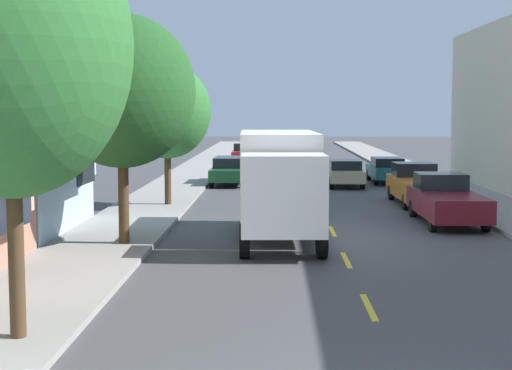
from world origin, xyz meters
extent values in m
plane|color=#424244|center=(0.00, 30.00, 0.00)|extent=(160.00, 160.00, 0.00)
cube|color=gray|center=(-7.10, 28.00, 0.07)|extent=(3.20, 120.00, 0.14)
cube|color=gray|center=(7.10, 28.00, 0.07)|extent=(3.20, 120.00, 0.14)
cube|color=yellow|center=(0.00, 7.00, 0.00)|extent=(0.14, 2.20, 0.01)
cube|color=yellow|center=(0.00, 12.00, 0.00)|extent=(0.14, 2.20, 0.01)
cube|color=yellow|center=(0.00, 17.00, 0.00)|extent=(0.14, 2.20, 0.01)
cube|color=yellow|center=(0.00, 22.00, 0.00)|extent=(0.14, 2.20, 0.01)
cube|color=yellow|center=(0.00, 27.00, 0.00)|extent=(0.14, 2.20, 0.01)
cube|color=yellow|center=(0.00, 32.00, 0.00)|extent=(0.14, 2.20, 0.01)
cube|color=yellow|center=(0.00, 37.00, 0.00)|extent=(0.14, 2.20, 0.01)
cube|color=yellow|center=(0.00, 42.00, 0.00)|extent=(0.14, 2.20, 0.01)
cube|color=yellow|center=(0.00, 47.00, 0.00)|extent=(0.14, 2.20, 0.01)
cube|color=#1E232D|center=(-8.13, 9.38, 1.79)|extent=(0.04, 2.30, 1.10)
cube|color=#1E232D|center=(-8.13, 9.38, 4.79)|extent=(0.04, 2.30, 1.10)
cube|color=#CAE7FE|center=(-8.42, 16.31, 6.61)|extent=(0.55, 3.03, 9.55)
cube|color=#1E232D|center=(-8.13, 16.31, 2.20)|extent=(0.04, 2.30, 1.10)
cube|color=#1E232D|center=(-8.13, 16.31, 5.88)|extent=(0.04, 2.30, 1.10)
cylinder|color=#47331E|center=(-6.40, 4.29, 1.67)|extent=(0.28, 0.28, 3.06)
ellipsoid|color=#2D6B2D|center=(-6.40, 4.29, 5.14)|extent=(4.12, 4.12, 5.16)
cylinder|color=#47331E|center=(-6.40, 13.76, 1.54)|extent=(0.31, 0.31, 2.79)
ellipsoid|color=#1E4C1E|center=(-6.40, 13.76, 4.61)|extent=(4.30, 4.30, 4.49)
cylinder|color=#47331E|center=(-6.40, 23.22, 1.34)|extent=(0.28, 0.28, 2.40)
ellipsoid|color=#2D6B2D|center=(-6.40, 23.22, 4.02)|extent=(3.64, 3.64, 3.93)
cube|color=white|center=(-1.83, 16.27, 2.01)|extent=(2.57, 5.77, 2.69)
cube|color=white|center=(-1.71, 12.27, 1.76)|extent=(2.36, 1.97, 2.20)
cube|color=black|center=(-1.68, 11.37, 2.24)|extent=(2.02, 0.14, 0.97)
cube|color=black|center=(-1.91, 19.04, 0.43)|extent=(2.40, 0.23, 0.24)
cylinder|color=black|center=(-2.77, 12.19, 0.48)|extent=(0.31, 0.97, 0.96)
cylinder|color=black|center=(-0.65, 12.25, 0.48)|extent=(0.31, 0.97, 0.96)
cylinder|color=black|center=(-2.94, 17.89, 0.48)|extent=(0.31, 0.97, 0.96)
cylinder|color=black|center=(-0.82, 17.95, 0.48)|extent=(0.31, 0.97, 0.96)
cylinder|color=black|center=(-2.91, 16.79, 0.48)|extent=(0.31, 0.97, 0.96)
cylinder|color=black|center=(-0.79, 16.85, 0.48)|extent=(0.31, 0.97, 0.96)
cube|color=#194C28|center=(-4.41, 32.99, 0.64)|extent=(1.90, 4.73, 0.62)
cube|color=black|center=(-4.40, 33.37, 1.23)|extent=(1.65, 2.85, 0.55)
cylinder|color=black|center=(-5.23, 31.41, 0.33)|extent=(0.23, 0.66, 0.66)
cylinder|color=black|center=(-3.63, 31.38, 0.33)|extent=(0.23, 0.66, 0.66)
cylinder|color=black|center=(-5.18, 34.60, 0.33)|extent=(0.23, 0.66, 0.66)
cylinder|color=black|center=(-3.58, 34.58, 0.33)|extent=(0.23, 0.66, 0.66)
cube|color=maroon|center=(4.23, 18.78, 0.73)|extent=(2.01, 5.31, 0.80)
cube|color=black|center=(4.23, 19.94, 1.43)|extent=(1.76, 1.59, 0.60)
cylinder|color=black|center=(5.12, 20.58, 0.33)|extent=(0.22, 0.66, 0.66)
cylinder|color=black|center=(3.34, 20.58, 0.33)|extent=(0.22, 0.66, 0.66)
cylinder|color=black|center=(5.13, 16.98, 0.33)|extent=(0.22, 0.66, 0.66)
cylinder|color=black|center=(3.35, 16.97, 0.33)|extent=(0.22, 0.66, 0.66)
cube|color=#AD1E1E|center=(-4.26, 50.06, 0.64)|extent=(1.74, 4.00, 0.62)
cube|color=black|center=(-4.26, 50.54, 1.23)|extent=(1.53, 1.68, 0.55)
cylinder|color=black|center=(-5.02, 48.70, 0.33)|extent=(0.22, 0.66, 0.66)
cylinder|color=black|center=(-3.50, 48.70, 0.33)|extent=(0.22, 0.66, 0.66)
cylinder|color=black|center=(-5.02, 51.42, 0.33)|extent=(0.22, 0.66, 0.66)
cylinder|color=black|center=(-3.50, 51.42, 0.33)|extent=(0.22, 0.66, 0.66)
cube|color=orange|center=(4.28, 24.46, 0.73)|extent=(2.06, 5.32, 0.80)
cube|color=black|center=(4.27, 25.62, 1.43)|extent=(1.78, 1.61, 0.60)
cylinder|color=black|center=(5.15, 26.27, 0.33)|extent=(0.23, 0.66, 0.66)
cylinder|color=black|center=(3.37, 26.25, 0.33)|extent=(0.23, 0.66, 0.66)
cylinder|color=black|center=(5.19, 22.66, 0.33)|extent=(0.23, 0.66, 0.66)
cylinder|color=black|center=(3.41, 22.64, 0.33)|extent=(0.23, 0.66, 0.66)
cube|color=#195B60|center=(4.35, 34.44, 0.63)|extent=(1.81, 4.51, 0.60)
cube|color=black|center=(4.35, 34.22, 1.18)|extent=(1.59, 2.16, 0.50)
cylinder|color=black|center=(5.14, 35.97, 0.33)|extent=(0.22, 0.66, 0.66)
cylinder|color=black|center=(3.56, 35.97, 0.33)|extent=(0.22, 0.66, 0.66)
cylinder|color=black|center=(5.14, 32.91, 0.33)|extent=(0.22, 0.66, 0.66)
cylinder|color=black|center=(3.56, 32.91, 0.33)|extent=(0.22, 0.66, 0.66)
cube|color=tan|center=(1.80, 32.35, 0.63)|extent=(1.80, 4.50, 0.60)
cube|color=black|center=(1.80, 32.12, 1.18)|extent=(1.58, 2.16, 0.50)
cylinder|color=black|center=(2.59, 33.88, 0.33)|extent=(0.22, 0.66, 0.66)
cylinder|color=black|center=(1.01, 33.88, 0.33)|extent=(0.22, 0.66, 0.66)
cylinder|color=black|center=(2.59, 30.82, 0.33)|extent=(0.22, 0.66, 0.66)
cylinder|color=black|center=(1.01, 30.82, 0.33)|extent=(0.22, 0.66, 0.66)
camera|label=1|loc=(-1.98, -8.62, 4.06)|focal=53.94mm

